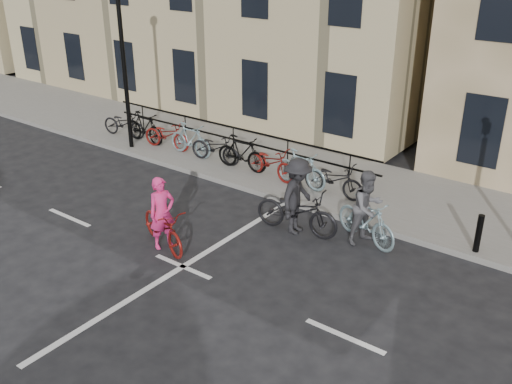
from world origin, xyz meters
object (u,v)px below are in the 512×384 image
Objects in this scene: lamp_post at (122,46)px; cyclist_grey at (367,214)px; cyclist_pink at (163,223)px; cyclist_dark at (297,204)px.

lamp_post is 2.75× the size of cyclist_grey.
cyclist_pink is 3.21m from cyclist_dark.
cyclist_dark is (2.09, 2.44, 0.15)m from cyclist_pink.
cyclist_pink is at bearing -35.82° from lamp_post.
lamp_post reaches higher than cyclist_grey.
cyclist_grey is 1.66m from cyclist_dark.
cyclist_dark reaches higher than cyclist_grey.
lamp_post reaches higher than cyclist_dark.
cyclist_pink is at bearing 132.31° from cyclist_dark.
cyclist_pink is 4.73m from cyclist_grey.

